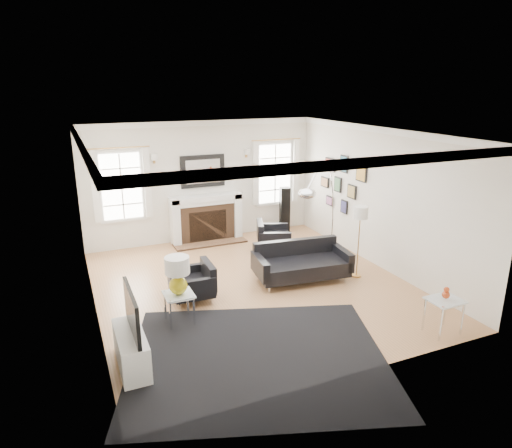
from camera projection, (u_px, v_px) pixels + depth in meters
name	position (u px, v px, depth m)	size (l,w,h in m)	color
floor	(253.00, 286.00, 8.45)	(6.00, 6.00, 0.00)	#A47145
back_wall	(203.00, 181.00, 10.67)	(5.50, 0.04, 2.80)	silver
front_wall	(351.00, 276.00, 5.41)	(5.50, 0.04, 2.80)	silver
left_wall	(88.00, 232.00, 7.00)	(0.04, 6.00, 2.80)	silver
right_wall	(379.00, 198.00, 9.09)	(0.04, 6.00, 2.80)	silver
ceiling	(252.00, 133.00, 7.63)	(5.50, 6.00, 0.02)	white
crown_molding	(252.00, 136.00, 7.65)	(5.50, 6.00, 0.12)	white
fireplace	(206.00, 219.00, 10.74)	(1.70, 0.69, 1.11)	white
mantel_mirror	(203.00, 171.00, 10.56)	(1.05, 0.07, 0.75)	black
window_left	(121.00, 186.00, 9.91)	(1.24, 0.15, 1.62)	white
window_right	(275.00, 173.00, 11.31)	(1.24, 0.15, 1.62)	white
gallery_wall	(342.00, 180.00, 10.17)	(0.04, 1.73, 1.29)	black
tv_unit	(131.00, 345.00, 5.94)	(0.35, 1.00, 1.09)	white
area_rug	(258.00, 358.00, 6.21)	(3.45, 2.87, 0.01)	black
sofa	(301.00, 263.00, 8.66)	(1.87, 1.02, 0.58)	black
armchair_left	(194.00, 283.00, 7.87)	(0.73, 0.81, 0.53)	black
armchair_right	(271.00, 237.00, 10.23)	(0.94, 0.99, 0.54)	black
coffee_table	(279.00, 259.00, 8.90)	(0.78, 0.78, 0.35)	silver
side_table_left	(179.00, 300.00, 7.05)	(0.45, 0.45, 0.49)	silver
nesting_table	(444.00, 307.00, 6.75)	(0.49, 0.41, 0.54)	silver
gourd_lamp	(177.00, 273.00, 6.92)	(0.38, 0.38, 0.60)	gold
orange_vase	(446.00, 293.00, 6.69)	(0.11, 0.11, 0.18)	#B93E17
arc_floor_lamp	(321.00, 212.00, 8.91)	(1.55, 1.44, 2.19)	silver
stick_floor_lamp	(360.00, 216.00, 8.52)	(0.28, 0.28, 1.41)	#BC8841
speaker_tower	(285.00, 210.00, 11.37)	(0.23, 0.23, 1.15)	black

